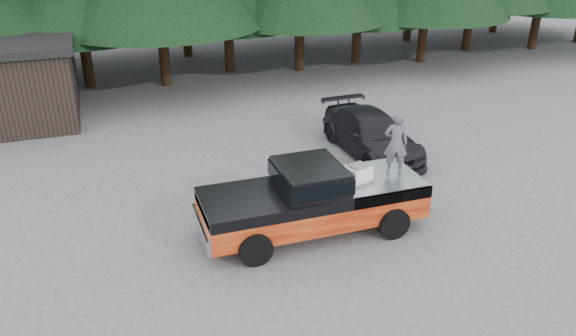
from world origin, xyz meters
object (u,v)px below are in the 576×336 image
object	(u,v)px
pickup_truck	(313,209)
parked_car	(372,134)
air_compressor	(358,175)
man_on_bed	(396,143)

from	to	relation	value
pickup_truck	parked_car	bearing A→B (deg)	47.68
air_compressor	parked_car	size ratio (longest dim) A/B	0.12
man_on_bed	parked_car	world-z (taller)	man_on_bed
man_on_bed	air_compressor	bearing A→B (deg)	31.42
pickup_truck	man_on_bed	world-z (taller)	man_on_bed
man_on_bed	parked_car	size ratio (longest dim) A/B	0.35
parked_car	pickup_truck	bearing A→B (deg)	-134.51
air_compressor	man_on_bed	world-z (taller)	man_on_bed
air_compressor	parked_car	bearing A→B (deg)	41.47
air_compressor	man_on_bed	xyz separation A→B (m)	(1.14, 0.18, 0.66)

